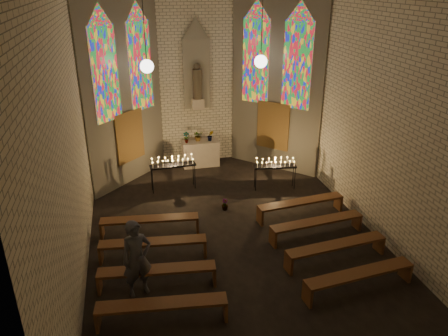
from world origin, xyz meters
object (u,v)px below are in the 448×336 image
(altar, at_px, (201,153))
(votive_stand_right, at_px, (275,164))
(votive_stand_left, at_px, (173,163))
(aisle_flower_pot, at_px, (225,204))
(visitor, at_px, (137,259))

(altar, relative_size, votive_stand_right, 0.94)
(votive_stand_left, relative_size, votive_stand_right, 1.06)
(altar, height_order, votive_stand_left, votive_stand_left)
(aisle_flower_pot, distance_m, votive_stand_right, 2.43)
(votive_stand_left, bearing_deg, votive_stand_right, -14.72)
(votive_stand_right, xyz_separation_m, visitor, (-4.89, -4.52, 0.04))
(aisle_flower_pot, distance_m, visitor, 4.52)
(altar, height_order, votive_stand_right, votive_stand_right)
(aisle_flower_pot, relative_size, votive_stand_right, 0.25)
(altar, distance_m, votive_stand_left, 2.31)
(votive_stand_right, bearing_deg, votive_stand_left, 176.26)
(visitor, bearing_deg, votive_stand_left, 57.99)
(altar, bearing_deg, aisle_flower_pot, -88.20)
(altar, height_order, aisle_flower_pot, altar)
(altar, xyz_separation_m, aisle_flower_pot, (0.12, -3.68, -0.31))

